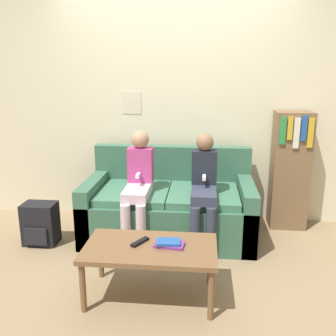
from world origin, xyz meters
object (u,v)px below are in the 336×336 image
(person_right, at_px, (204,186))
(tv_remote, at_px, (140,242))
(coffee_table, at_px, (150,252))
(couch, at_px, (169,208))
(bookshelf, at_px, (290,170))
(backpack, at_px, (40,224))
(person_left, at_px, (138,182))

(person_right, height_order, tv_remote, person_right)
(coffee_table, distance_m, tv_remote, 0.11)
(couch, xyz_separation_m, bookshelf, (1.25, 0.35, 0.34))
(person_right, distance_m, backpack, 1.64)
(couch, height_order, person_right, person_right)
(person_left, distance_m, person_right, 0.63)
(person_left, bearing_deg, backpack, -173.01)
(couch, bearing_deg, tv_remote, -96.37)
(bookshelf, bearing_deg, person_left, -159.85)
(couch, bearing_deg, backpack, -165.02)
(person_right, bearing_deg, bookshelf, 31.97)
(coffee_table, height_order, tv_remote, tv_remote)
(bookshelf, bearing_deg, couch, -164.46)
(tv_remote, xyz_separation_m, backpack, (-1.12, 0.74, -0.22))
(coffee_table, bearing_deg, tv_remote, 154.27)
(person_right, distance_m, tv_remote, 0.99)
(person_left, bearing_deg, tv_remote, -79.47)
(person_left, height_order, bookshelf, bookshelf)
(person_left, height_order, tv_remote, person_left)
(coffee_table, height_order, person_right, person_right)
(coffee_table, bearing_deg, bookshelf, 48.48)
(person_right, relative_size, bookshelf, 0.86)
(coffee_table, relative_size, bookshelf, 0.78)
(person_left, height_order, backpack, person_left)
(person_left, distance_m, tv_remote, 0.89)
(couch, bearing_deg, person_left, -142.49)
(coffee_table, relative_size, person_left, 0.89)
(backpack, bearing_deg, person_right, 4.11)
(backpack, bearing_deg, tv_remote, -33.40)
(coffee_table, xyz_separation_m, person_right, (0.38, 0.89, 0.24))
(tv_remote, bearing_deg, backpack, 177.58)
(person_left, distance_m, bookshelf, 1.63)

